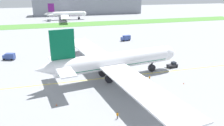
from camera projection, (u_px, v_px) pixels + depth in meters
name	position (u px, v px, depth m)	size (l,w,h in m)	color
ground_plane	(112.00, 79.00, 76.61)	(600.00, 600.00, 0.00)	gray
apron_taxi_line	(111.00, 77.00, 77.87)	(280.00, 0.36, 0.01)	yellow
grass_median_strip	(74.00, 24.00, 187.10)	(320.00, 24.00, 0.10)	#4C8438
airliner_foreground	(113.00, 61.00, 75.27)	(51.11, 80.49, 18.50)	white
pushback_tug	(172.00, 65.00, 87.21)	(6.04, 2.97, 2.26)	#26262B
ground_crew_wingwalker_port	(150.00, 78.00, 75.18)	(0.47, 0.48, 1.64)	black
ground_crew_marshaller_front	(117.00, 115.00, 53.23)	(0.59, 0.40, 1.76)	black
ground_crew_wingwalker_starboard	(104.00, 66.00, 86.12)	(0.59, 0.37, 1.73)	black
traffic_cone_near_nose	(56.00, 104.00, 59.47)	(0.36, 0.36, 0.58)	#F2590C
traffic_cone_port_wing	(184.00, 83.00, 72.63)	(0.36, 0.36, 0.58)	#F2590C
service_truck_baggage_loader	(126.00, 38.00, 130.39)	(6.06, 3.52, 3.13)	#33478C
service_truck_fuel_bowser	(9.00, 56.00, 96.20)	(5.44, 3.67, 2.96)	#33478C
parked_airliner_far_centre	(65.00, 14.00, 212.03)	(40.61, 62.81, 15.62)	white
terminal_building	(89.00, 6.00, 254.52)	(122.69, 20.00, 18.00)	gray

